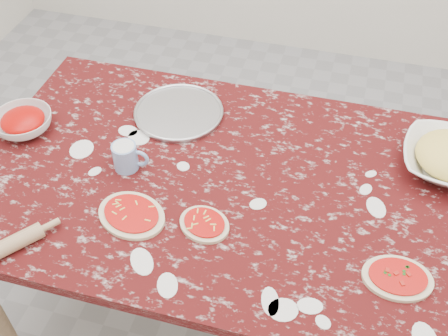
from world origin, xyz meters
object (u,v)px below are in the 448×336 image
worktable (224,197)px  sauce_bowl (24,123)px  rolling_pin (2,249)px  flour_mug (126,156)px  pizza_tray (179,113)px

worktable → sauce_bowl: size_ratio=8.01×
sauce_bowl → rolling_pin: 0.53m
worktable → flour_mug: size_ratio=13.54×
worktable → rolling_pin: size_ratio=6.89×
pizza_tray → rolling_pin: bearing=-111.1°
sauce_bowl → rolling_pin: (0.21, -0.49, -0.01)m
worktable → flour_mug: bearing=-174.6°
worktable → sauce_bowl: bearing=176.3°
sauce_bowl → rolling_pin: size_ratio=0.86×
pizza_tray → sauce_bowl: bearing=-155.5°
pizza_tray → rolling_pin: rolling_pin is taller
sauce_bowl → rolling_pin: bearing=-66.4°
pizza_tray → flour_mug: flour_mug is taller
rolling_pin → pizza_tray: bearing=68.9°
worktable → pizza_tray: size_ratio=5.12×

